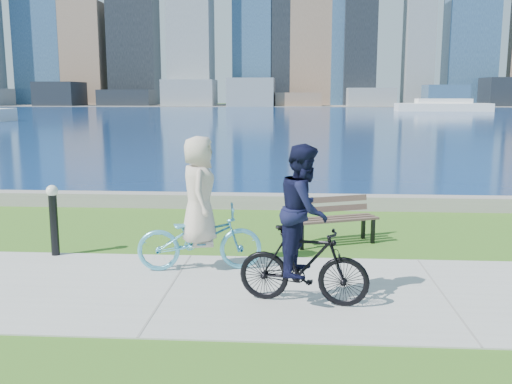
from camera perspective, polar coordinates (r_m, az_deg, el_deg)
ground at (r=8.78m, az=18.19°, el=-9.84°), size 320.00×320.00×0.00m
concrete_path at (r=8.77m, az=18.20°, el=-9.77°), size 80.00×3.50×0.02m
seawall at (r=14.62m, az=12.33°, el=-1.05°), size 90.00×0.50×0.35m
bay_water at (r=80.08m, az=5.49°, el=7.74°), size 320.00×131.00×0.01m
far_shore at (r=138.05m, az=4.85°, el=8.64°), size 320.00×30.00×0.12m
ferry_far at (r=97.92m, az=18.20°, el=8.17°), size 14.93×4.26×2.03m
park_bench at (r=11.14m, az=7.60°, el=-2.38°), size 1.80×1.18×0.88m
bollard_lamp at (r=10.74m, az=-19.59°, el=-2.25°), size 0.21×0.21×1.29m
cyclist_woman at (r=9.31m, az=-5.68°, el=-2.90°), size 1.01×2.11×2.20m
cyclist_man at (r=7.78m, az=4.80°, el=-4.59°), size 0.85×1.87×2.20m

